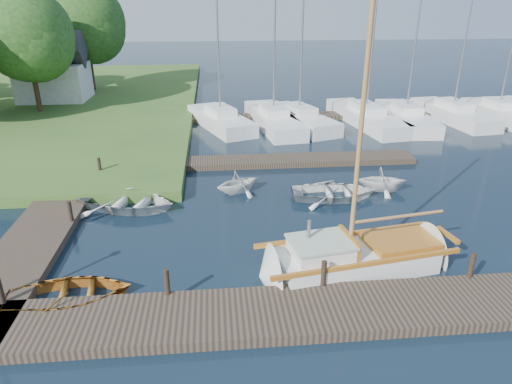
{
  "coord_description": "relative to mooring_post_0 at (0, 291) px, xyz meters",
  "views": [
    {
      "loc": [
        -1.52,
        -15.99,
        8.08
      ],
      "look_at": [
        0.0,
        0.0,
        1.2
      ],
      "focal_mm": 32.0,
      "sensor_mm": 36.0,
      "label": 1
    }
  ],
  "objects": [
    {
      "name": "house_c",
      "position": [
        -6.5,
        27.0,
        1.88
      ],
      "size": [
        5.25,
        4.0,
        5.28
      ],
      "color": "beige",
      "rests_on": "shore"
    },
    {
      "name": "tree_7",
      "position": [
        -4.5,
        31.05,
        5.5
      ],
      "size": [
        6.83,
        6.83,
        9.38
      ],
      "color": "#332114",
      "rests_on": "shore"
    },
    {
      "name": "dinghy",
      "position": [
        1.69,
        0.3,
        -0.34
      ],
      "size": [
        3.72,
        2.86,
        0.71
      ],
      "primitive_type": "imported",
      "rotation": [
        0.0,
        0.0,
        1.69
      ],
      "color": "#956419",
      "rests_on": "ground"
    },
    {
      "name": "marina_boat_3",
      "position": [
        16.43,
        19.05,
        -0.13
      ],
      "size": [
        3.49,
        9.14,
        11.6
      ],
      "rotation": [
        0.0,
        0.0,
        1.72
      ],
      "color": "silver",
      "rests_on": "ground"
    },
    {
      "name": "pontoon",
      "position": [
        17.5,
        21.0,
        -0.55
      ],
      "size": [
        30.0,
        1.6,
        0.3
      ],
      "primitive_type": "cube",
      "color": "#2C221D",
      "rests_on": "ground"
    },
    {
      "name": "mooring_post_2",
      "position": [
        9.0,
        0.0,
        0.0
      ],
      "size": [
        0.16,
        0.16,
        0.8
      ],
      "primitive_type": "cylinder",
      "color": "black",
      "rests_on": "near_dock"
    },
    {
      "name": "tender_c",
      "position": [
        11.08,
        6.82,
        -0.32
      ],
      "size": [
        3.8,
        2.8,
        0.76
      ],
      "primitive_type": "imported",
      "rotation": [
        0.0,
        0.0,
        1.52
      ],
      "color": "silver",
      "rests_on": "ground"
    },
    {
      "name": "far_dock",
      "position": [
        9.5,
        11.5,
        -0.55
      ],
      "size": [
        14.0,
        1.6,
        0.3
      ],
      "primitive_type": "cube",
      "color": "#2C221D",
      "rests_on": "ground"
    },
    {
      "name": "tender_b",
      "position": [
        6.97,
        7.87,
        -0.14
      ],
      "size": [
        2.75,
        2.63,
        1.12
      ],
      "primitive_type": "imported",
      "rotation": [
        0.0,
        0.0,
        2.06
      ],
      "color": "silver",
      "rests_on": "ground"
    },
    {
      "name": "left_dock",
      "position": [
        -0.5,
        7.0,
        -0.55
      ],
      "size": [
        2.2,
        18.0,
        0.3
      ],
      "primitive_type": "cube",
      "color": "#2C221D",
      "rests_on": "ground"
    },
    {
      "name": "tree_3",
      "position": [
        -6.5,
        23.05,
        5.11
      ],
      "size": [
        6.41,
        6.38,
        8.74
      ],
      "color": "#332114",
      "rests_on": "shore"
    },
    {
      "name": "near_dock",
      "position": [
        7.5,
        -1.0,
        -0.55
      ],
      "size": [
        18.0,
        2.2,
        0.3
      ],
      "primitive_type": "cube",
      "color": "#2C221D",
      "rests_on": "ground"
    },
    {
      "name": "marina_boat_4",
      "position": [
        19.17,
        18.77,
        -0.12
      ],
      "size": [
        2.83,
        8.29,
        11.75
      ],
      "rotation": [
        0.0,
        0.0,
        1.49
      ],
      "color": "silver",
      "rests_on": "ground"
    },
    {
      "name": "marina_boat_6",
      "position": [
        26.31,
        19.45,
        -0.13
      ],
      "size": [
        2.29,
        6.73,
        9.86
      ],
      "rotation": [
        0.0,
        0.0,
        1.58
      ],
      "color": "silver",
      "rests_on": "ground"
    },
    {
      "name": "marina_boat_1",
      "position": [
        10.01,
        19.03,
        -0.14
      ],
      "size": [
        3.33,
        8.78,
        10.54
      ],
      "rotation": [
        0.0,
        0.0,
        1.71
      ],
      "color": "silver",
      "rests_on": "ground"
    },
    {
      "name": "mooring_post_3",
      "position": [
        13.5,
        0.0,
        0.0
      ],
      "size": [
        0.16,
        0.16,
        0.8
      ],
      "primitive_type": "cylinder",
      "color": "black",
      "rests_on": "near_dock"
    },
    {
      "name": "mooring_post_4",
      "position": [
        0.5,
        5.0,
        0.0
      ],
      "size": [
        0.16,
        0.16,
        0.8
      ],
      "primitive_type": "cylinder",
      "color": "black",
      "rests_on": "left_dock"
    },
    {
      "name": "mooring_post_5",
      "position": [
        0.5,
        10.0,
        0.0
      ],
      "size": [
        0.16,
        0.16,
        0.8
      ],
      "primitive_type": "cylinder",
      "color": "black",
      "rests_on": "left_dock"
    },
    {
      "name": "marina_boat_2",
      "position": [
        11.76,
        18.97,
        -0.12
      ],
      "size": [
        4.48,
        7.76,
        11.39
      ],
      "rotation": [
        0.0,
        0.0,
        1.9
      ],
      "color": "silver",
      "rests_on": "ground"
    },
    {
      "name": "marina_boat_5",
      "position": [
        22.88,
        19.42,
        -0.13
      ],
      "size": [
        3.13,
        8.07,
        11.24
      ],
      "rotation": [
        0.0,
        0.0,
        1.69
      ],
      "color": "silver",
      "rests_on": "ground"
    },
    {
      "name": "marina_boat_0",
      "position": [
        6.44,
        19.17,
        -0.13
      ],
      "size": [
        4.63,
        7.51,
        9.91
      ],
      "rotation": [
        0.0,
        0.0,
        1.94
      ],
      "color": "silver",
      "rests_on": "ground"
    },
    {
      "name": "mooring_post_1",
      "position": [
        4.5,
        0.0,
        0.0
      ],
      "size": [
        0.16,
        0.16,
        0.8
      ],
      "primitive_type": "cylinder",
      "color": "black",
      "rests_on": "near_dock"
    },
    {
      "name": "sailboat",
      "position": [
        10.48,
        1.27,
        -0.36
      ],
      "size": [
        7.38,
        3.13,
        9.83
      ],
      "rotation": [
        0.0,
        0.0,
        0.17
      ],
      "color": "silver",
      "rests_on": "ground"
    },
    {
      "name": "tender_a",
      "position": [
        2.3,
        6.6,
        -0.28
      ],
      "size": [
        4.8,
        4.09,
        0.84
      ],
      "primitive_type": "imported",
      "rotation": [
        0.0,
        0.0,
        1.23
      ],
      "color": "silver",
      "rests_on": "ground"
    },
    {
      "name": "ground",
      "position": [
        7.5,
        5.0,
        -0.7
      ],
      "size": [
        160.0,
        160.0,
        0.0
      ],
      "primitive_type": "plane",
      "color": "black",
      "rests_on": "ground"
    },
    {
      "name": "mooring_post_0",
      "position": [
        0.0,
        0.0,
        0.0
      ],
      "size": [
        0.16,
        0.16,
        0.8
      ],
      "primitive_type": "cylinder",
      "color": "black",
      "rests_on": "near_dock"
    },
    {
      "name": "tender_d",
      "position": [
        13.47,
        7.46,
        -0.11
      ],
      "size": [
        2.56,
        2.31,
        1.18
      ],
      "primitive_type": "imported",
      "rotation": [
        0.0,
        0.0,
        1.39
      ],
      "color": "silver",
      "rests_on": "ground"
    }
  ]
}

